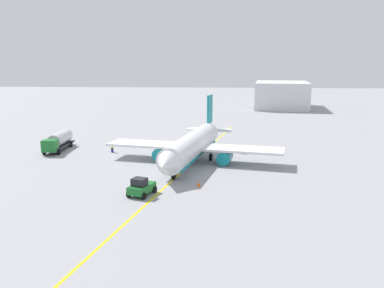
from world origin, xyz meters
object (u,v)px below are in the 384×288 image
at_px(airplane, 193,145).
at_px(safety_cone_nose, 199,184).
at_px(refueling_worker, 112,148).
at_px(fuel_tanker, 58,141).
at_px(pushback_tug, 141,187).

bearing_deg(airplane, safety_cone_nose, 7.44).
bearing_deg(refueling_worker, fuel_tanker, -96.27).
xyz_separation_m(refueling_worker, safety_cone_nose, (18.66, 16.33, -0.54)).
height_order(fuel_tanker, safety_cone_nose, fuel_tanker).
bearing_deg(airplane, pushback_tug, -16.60).
xyz_separation_m(airplane, safety_cone_nose, (12.76, 1.67, -2.39)).
height_order(fuel_tanker, refueling_worker, fuel_tanker).
relative_size(airplane, safety_cone_nose, 53.46).
bearing_deg(pushback_tug, fuel_tanker, -140.06).
relative_size(pushback_tug, safety_cone_nose, 7.27).
distance_m(airplane, refueling_worker, 15.91).
bearing_deg(airplane, refueling_worker, -111.92).
bearing_deg(safety_cone_nose, pushback_tug, -59.64).
bearing_deg(safety_cone_nose, refueling_worker, -138.81).
relative_size(airplane, refueling_worker, 17.45).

